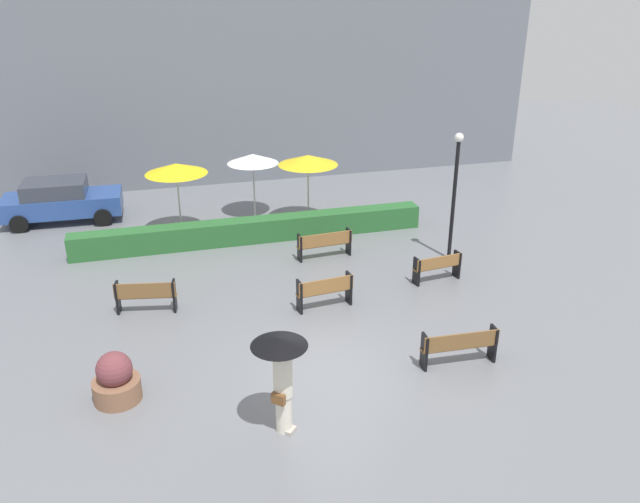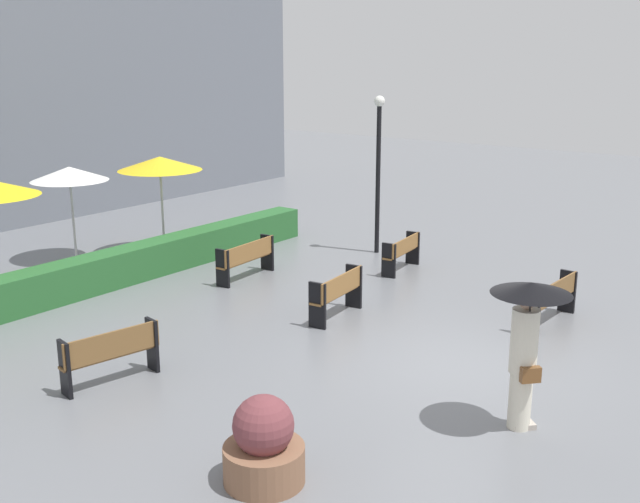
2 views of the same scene
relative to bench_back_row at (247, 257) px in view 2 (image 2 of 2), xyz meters
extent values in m
plane|color=slate|center=(-1.70, -6.35, -0.52)|extent=(60.00, 60.00, 0.00)
cube|color=olive|center=(0.00, 0.06, -0.08)|extent=(1.82, 0.39, 0.04)
cube|color=olive|center=(0.01, -0.09, 0.15)|extent=(1.80, 0.17, 0.42)
cube|color=black|center=(-0.84, -0.02, -0.08)|extent=(0.09, 0.36, 0.88)
cube|color=black|center=(0.84, 0.10, -0.08)|extent=(0.09, 0.36, 0.88)
cube|color=olive|center=(-0.94, -3.24, -0.04)|extent=(1.60, 0.43, 0.04)
cube|color=olive|center=(-0.93, -3.39, 0.19)|extent=(1.57, 0.20, 0.41)
cube|color=black|center=(-1.66, -3.34, -0.06)|extent=(0.10, 0.37, 0.91)
cube|color=black|center=(-0.21, -3.18, -0.06)|extent=(0.10, 0.37, 0.91)
cube|color=olive|center=(2.76, -2.51, -0.07)|extent=(1.54, 0.42, 0.04)
cube|color=olive|center=(2.77, -2.66, 0.13)|extent=(1.51, 0.21, 0.36)
cube|color=black|center=(2.06, -2.61, -0.10)|extent=(0.10, 0.36, 0.83)
cube|color=black|center=(3.45, -2.45, -0.10)|extent=(0.10, 0.36, 0.83)
cube|color=brown|center=(1.32, -6.77, -0.07)|extent=(1.85, 0.34, 0.04)
cube|color=brown|center=(1.31, -6.91, 0.16)|extent=(1.84, 0.13, 0.40)
cube|color=black|center=(0.46, -6.74, -0.08)|extent=(0.08, 0.35, 0.88)
cube|color=black|center=(2.17, -6.83, -0.08)|extent=(0.08, 0.35, 0.88)
cube|color=brown|center=(-5.65, -2.19, -0.07)|extent=(1.64, 0.53, 0.04)
cube|color=brown|center=(-5.67, -2.32, 0.17)|extent=(1.61, 0.35, 0.43)
cube|color=black|center=(-6.39, -2.06, -0.07)|extent=(0.12, 0.33, 0.90)
cube|color=black|center=(-4.91, -2.35, -0.07)|extent=(0.12, 0.33, 0.90)
cylinder|color=silver|center=(-3.14, -8.04, -0.09)|extent=(0.32, 0.32, 0.85)
cube|color=#B2A599|center=(-3.09, -8.08, -0.48)|extent=(0.41, 0.41, 0.08)
cylinder|color=silver|center=(-3.14, -8.04, 0.79)|extent=(0.38, 0.38, 0.92)
sphere|color=tan|center=(-3.14, -8.04, 1.36)|extent=(0.21, 0.21, 0.21)
cube|color=brown|center=(-3.27, -8.21, 0.38)|extent=(0.27, 0.26, 0.22)
cylinder|color=black|center=(-3.21, -8.11, 1.13)|extent=(0.02, 0.02, 0.90)
cone|color=black|center=(-3.21, -8.11, 1.58)|extent=(1.09, 1.09, 0.16)
cylinder|color=brown|center=(-6.37, -6.08, -0.28)|extent=(1.02, 1.02, 0.48)
sphere|color=brown|center=(-6.37, -6.08, 0.24)|extent=(0.76, 0.76, 0.76)
cylinder|color=black|center=(3.87, -1.11, 1.40)|extent=(0.12, 0.12, 3.85)
sphere|color=white|center=(3.87, -1.11, 3.45)|extent=(0.28, 0.28, 0.28)
cylinder|color=silver|center=(-1.48, 4.55, 0.60)|extent=(0.06, 0.06, 2.25)
cone|color=white|center=(-1.48, 4.55, 1.73)|extent=(1.90, 1.90, 0.35)
cylinder|color=silver|center=(0.28, 3.20, 0.69)|extent=(0.06, 0.06, 2.42)
cone|color=yellow|center=(0.28, 3.20, 1.90)|extent=(2.15, 2.15, 0.35)
cube|color=#28602D|center=(-2.00, 2.05, -0.12)|extent=(12.05, 0.70, 0.80)
camera|label=1|loc=(-5.19, -18.13, 7.79)|focal=35.54mm
camera|label=2|loc=(-12.62, -11.67, 4.62)|focal=42.49mm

